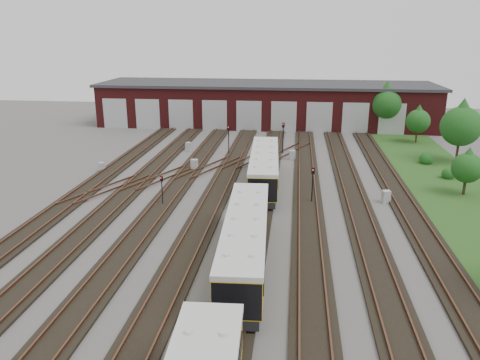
# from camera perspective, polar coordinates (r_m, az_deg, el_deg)

# --- Properties ---
(ground) EXTENTS (120.00, 120.00, 0.00)m
(ground) POSITION_cam_1_polar(r_m,az_deg,el_deg) (35.64, -1.33, -5.16)
(ground) COLOR #464341
(ground) RESTS_ON ground
(track_network) EXTENTS (30.40, 70.00, 0.33)m
(track_network) POSITION_cam_1_polar(r_m,az_deg,el_deg) (36.16, -1.46, -4.64)
(track_network) COLOR black
(track_network) RESTS_ON ground
(maintenance_shed) EXTENTS (51.00, 12.50, 6.35)m
(maintenance_shed) POSITION_cam_1_polar(r_m,az_deg,el_deg) (73.41, 3.14, 9.30)
(maintenance_shed) COLOR #521415
(maintenance_shed) RESTS_ON ground
(grass_verge) EXTENTS (8.00, 55.00, 0.05)m
(grass_verge) POSITION_cam_1_polar(r_m,az_deg,el_deg) (46.91, 24.22, -1.06)
(grass_verge) COLOR #234717
(grass_verge) RESTS_ON ground
(metro_train) EXTENTS (3.16, 45.92, 2.86)m
(metro_train) POSITION_cam_1_polar(r_m,az_deg,el_deg) (28.42, 0.68, -7.38)
(metro_train) COLOR black
(metro_train) RESTS_ON ground
(signal_mast_0) EXTENTS (0.25, 0.24, 2.54)m
(signal_mast_0) POSITION_cam_1_polar(r_m,az_deg,el_deg) (38.99, -9.50, -0.81)
(signal_mast_0) COLOR black
(signal_mast_0) RESTS_ON ground
(signal_mast_1) EXTENTS (0.30, 0.28, 3.41)m
(signal_mast_1) POSITION_cam_1_polar(r_m,az_deg,el_deg) (54.67, -1.40, 5.34)
(signal_mast_1) COLOR black
(signal_mast_1) RESTS_ON ground
(signal_mast_2) EXTENTS (0.32, 0.31, 3.69)m
(signal_mast_2) POSITION_cam_1_polar(r_m,az_deg,el_deg) (55.24, 5.28, 5.59)
(signal_mast_2) COLOR black
(signal_mast_2) RESTS_ON ground
(signal_mast_3) EXTENTS (0.27, 0.26, 3.10)m
(signal_mast_3) POSITION_cam_1_polar(r_m,az_deg,el_deg) (39.29, 8.85, -0.09)
(signal_mast_3) COLOR black
(signal_mast_3) RESTS_ON ground
(relay_cabinet_0) EXTENTS (0.62, 0.54, 0.95)m
(relay_cabinet_0) POSITION_cam_1_polar(r_m,az_deg,el_deg) (50.35, -16.49, 1.54)
(relay_cabinet_0) COLOR #A4A7A9
(relay_cabinet_0) RESTS_ON ground
(relay_cabinet_1) EXTENTS (0.77, 0.71, 1.06)m
(relay_cabinet_1) POSITION_cam_1_polar(r_m,az_deg,el_deg) (57.10, -6.29, 4.08)
(relay_cabinet_1) COLOR #A4A7A9
(relay_cabinet_1) RESTS_ON ground
(relay_cabinet_2) EXTENTS (0.70, 0.58, 1.14)m
(relay_cabinet_2) POSITION_cam_1_polar(r_m,az_deg,el_deg) (48.95, -5.58, 1.86)
(relay_cabinet_2) COLOR #A4A7A9
(relay_cabinet_2) RESTS_ON ground
(relay_cabinet_3) EXTENTS (0.72, 0.63, 1.07)m
(relay_cabinet_3) POSITION_cam_1_polar(r_m,az_deg,el_deg) (53.07, 6.38, 3.04)
(relay_cabinet_3) COLOR #A4A7A9
(relay_cabinet_3) RESTS_ON ground
(relay_cabinet_4) EXTENTS (0.76, 0.69, 1.06)m
(relay_cabinet_4) POSITION_cam_1_polar(r_m,az_deg,el_deg) (41.30, 17.37, -1.95)
(relay_cabinet_4) COLOR #A4A7A9
(relay_cabinet_4) RESTS_ON ground
(tree_0) EXTENTS (4.45, 4.45, 7.38)m
(tree_0) POSITION_cam_1_polar(r_m,az_deg,el_deg) (69.24, 17.38, 9.32)
(tree_0) COLOR #2E2214
(tree_0) RESTS_ON ground
(tree_1) EXTENTS (3.02, 3.02, 5.01)m
(tree_1) POSITION_cam_1_polar(r_m,az_deg,el_deg) (64.51, 20.92, 7.03)
(tree_1) COLOR #2E2214
(tree_1) RESTS_ON ground
(tree_2) EXTENTS (4.30, 4.30, 7.13)m
(tree_2) POSITION_cam_1_polar(r_m,az_deg,el_deg) (56.05, 25.40, 6.46)
(tree_2) COLOR #2E2214
(tree_2) RESTS_ON ground
(tree_3) EXTENTS (2.64, 2.64, 4.38)m
(tree_3) POSITION_cam_1_polar(r_m,az_deg,el_deg) (45.17, 26.02, 1.72)
(tree_3) COLOR #2E2214
(tree_3) RESTS_ON ground
(bush_1) EXTENTS (1.27, 1.27, 1.27)m
(bush_1) POSITION_cam_1_polar(r_m,az_deg,el_deg) (50.22, 24.08, 0.86)
(bush_1) COLOR #134213
(bush_1) RESTS_ON ground
(bush_2) EXTENTS (1.48, 1.48, 1.48)m
(bush_2) POSITION_cam_1_polar(r_m,az_deg,el_deg) (54.95, 21.77, 2.60)
(bush_2) COLOR #134213
(bush_2) RESTS_ON ground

